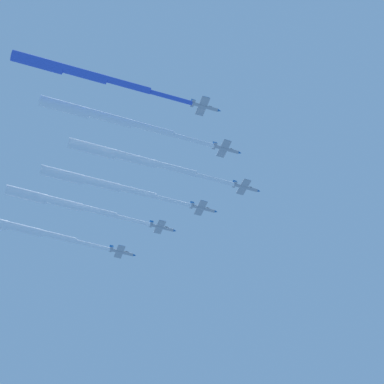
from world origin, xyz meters
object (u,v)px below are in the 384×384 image
at_px(jet_port_inner, 98,183).
at_px(jet_port_mid, 61,203).
at_px(jet_port_outer, 22,229).
at_px(jet_starboard_inner, 106,117).
at_px(jet_starboard_mid, 81,73).
at_px(jet_lead, 132,158).

height_order(jet_port_inner, jet_port_mid, jet_port_mid).
height_order(jet_port_mid, jet_port_outer, jet_port_mid).
bearing_deg(jet_port_outer, jet_starboard_inner, 121.37).
xyz_separation_m(jet_port_inner, jet_starboard_mid, (6.49, 40.33, -0.07)).
relative_size(jet_starboard_mid, jet_port_outer, 1.10).
xyz_separation_m(jet_starboard_inner, jet_starboard_mid, (8.40, 14.47, 0.27)).
xyz_separation_m(jet_lead, jet_port_outer, (37.13, -31.43, -2.69)).
bearing_deg(jet_port_mid, jet_starboard_mid, 97.14).
xyz_separation_m(jet_port_inner, jet_starboard_inner, (-1.91, 25.86, -0.34)).
distance_m(jet_lead, jet_port_inner, 15.53).
bearing_deg(jet_port_inner, jet_lead, 134.41).
xyz_separation_m(jet_lead, jet_starboard_inner, (8.96, 14.77, -0.38)).
bearing_deg(jet_port_mid, jet_port_outer, -37.60).
relative_size(jet_port_inner, jet_port_outer, 1.03).
xyz_separation_m(jet_starboard_mid, jet_port_outer, (19.77, -60.67, -2.58)).
bearing_deg(jet_port_mid, jet_port_inner, 142.08).
height_order(jet_port_inner, jet_starboard_mid, jet_port_inner).
bearing_deg(jet_port_mid, jet_lead, 138.33).
relative_size(jet_port_mid, jet_starboard_mid, 0.92).
distance_m(jet_starboard_inner, jet_port_mid, 38.72).
distance_m(jet_port_inner, jet_starboard_inner, 25.93).
height_order(jet_starboard_inner, jet_starboard_mid, jet_starboard_mid).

